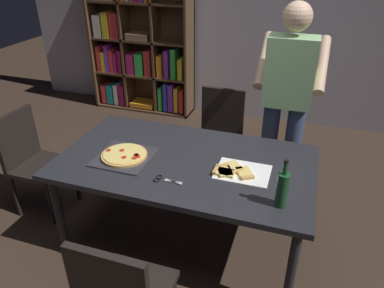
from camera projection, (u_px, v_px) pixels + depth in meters
ground_plane at (186, 238)px, 2.96m from camera, size 12.00×12.00×0.00m
back_wall at (255, 9)px, 4.45m from camera, size 6.40×0.10×2.80m
dining_table at (185, 167)px, 2.63m from camera, size 1.81×1.03×0.75m
chair_far_side at (219, 130)px, 3.55m from camera, size 0.42×0.42×0.90m
chair_left_end at (32, 157)px, 3.10m from camera, size 0.42×0.42×0.90m
bookshelf at (140, 45)px, 4.91m from camera, size 1.40×0.35×1.95m
person_serving_pizza at (287, 98)px, 2.96m from camera, size 0.55×0.54×1.75m
pepperoni_pizza_on_tray at (124, 156)px, 2.62m from camera, size 0.39×0.39×0.04m
pizza_slices_on_towel at (237, 172)px, 2.44m from camera, size 0.37×0.28×0.03m
wine_bottle at (282, 189)px, 2.09m from camera, size 0.07×0.07×0.32m
kitchen_scissors at (163, 179)px, 2.37m from camera, size 0.19×0.09×0.01m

